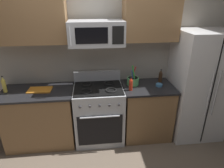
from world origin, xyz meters
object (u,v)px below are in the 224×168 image
range_oven (99,113)px  bottle_oil (4,85)px  utensil_crock (133,81)px  refrigerator (198,86)px  prep_bowl (159,85)px  microwave (96,33)px  cutting_board (40,90)px  bottle_soy (160,76)px  bottle_hot_sauce (131,84)px

range_oven → bottle_oil: bearing=178.8°
range_oven → utensil_crock: (0.56, 0.08, 0.51)m
refrigerator → prep_bowl: bearing=-179.5°
microwave → cutting_board: microwave is taller
cutting_board → bottle_soy: 1.91m
refrigerator → microwave: bearing=178.4°
utensil_crock → prep_bowl: utensil_crock is taller
range_oven → cutting_board: bearing=178.1°
range_oven → bottle_oil: (-1.36, 0.03, 0.55)m
bottle_oil → bottle_hot_sauce: size_ratio=1.17×
bottle_soy → prep_bowl: bottle_soy is taller
bottle_oil → bottle_hot_sauce: bottle_oil is taller
refrigerator → microwave: size_ratio=2.32×
cutting_board → bottle_hot_sauce: bottle_hot_sauce is taller
cutting_board → prep_bowl: bearing=-1.7°
refrigerator → prep_bowl: 0.67m
bottle_oil → bottle_soy: 2.40m
bottle_oil → prep_bowl: (2.32, -0.05, -0.09)m
bottle_soy → prep_bowl: bearing=-113.6°
range_oven → cutting_board: (-0.87, 0.03, 0.44)m
microwave → bottle_hot_sauce: bearing=-16.5°
utensil_crock → bottle_oil: utensil_crock is taller
bottle_soy → bottle_oil: bearing=-177.2°
bottle_oil → prep_bowl: 2.32m
cutting_board → refrigerator: bearing=-1.1°
microwave → prep_bowl: bearing=-3.0°
microwave → cutting_board: 1.20m
refrigerator → prep_bowl: (-0.67, -0.01, 0.05)m
microwave → bottle_soy: bearing=6.4°
prep_bowl → microwave: bearing=177.0°
bottle_soy → microwave: bearing=-173.6°
range_oven → bottle_soy: 1.17m
utensil_crock → cutting_board: (-1.43, -0.05, -0.06)m
bottle_oil → range_oven: bearing=-1.2°
bottle_soy → range_oven: bearing=-172.1°
utensil_crock → bottle_oil: size_ratio=1.32×
range_oven → bottle_oil: size_ratio=4.33×
refrigerator → bottle_soy: 0.63m
microwave → cutting_board: bearing=179.9°
bottle_hot_sauce → microwave: bearing=163.5°
bottle_oil → bottle_hot_sauce: (1.85, -0.14, -0.02)m
cutting_board → bottle_soy: bearing=3.4°
refrigerator → utensil_crock: (-1.07, 0.10, 0.10)m
prep_bowl → cutting_board: bearing=178.3°
cutting_board → bottle_oil: (-0.49, -0.00, 0.11)m
microwave → bottle_hot_sauce: microwave is taller
utensil_crock → bottle_soy: 0.48m
microwave → utensil_crock: bearing=5.5°
utensil_crock → prep_bowl: bearing=-14.7°
bottle_hot_sauce → bottle_oil: bearing=175.6°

